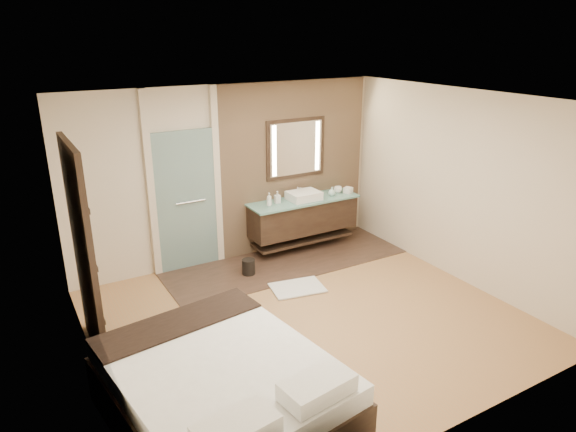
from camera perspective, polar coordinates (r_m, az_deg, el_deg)
floor at (r=6.58m, az=2.27°, el=-11.33°), size 5.00×5.00×0.00m
tile_strip at (r=8.06m, az=-0.20°, el=-5.09°), size 3.80×1.30×0.01m
stone_wall at (r=8.35m, az=0.68°, el=5.59°), size 2.60×0.08×2.70m
vanity at (r=8.34m, az=1.68°, el=0.02°), size 1.85×0.55×0.88m
mirror_unit at (r=8.24m, az=0.88°, el=7.53°), size 1.06×0.04×0.96m
frosted_door at (r=7.65m, az=-11.30°, el=2.26°), size 1.10×0.12×2.70m
shoji_partition at (r=5.81m, az=-21.72°, el=-3.87°), size 0.06×1.20×2.40m
bed at (r=4.91m, az=-7.29°, el=-18.88°), size 2.00×2.37×0.83m
bath_mat at (r=7.26m, az=1.05°, el=-7.97°), size 0.80×0.62×0.02m
waste_bin at (r=7.64m, az=-4.40°, el=-5.68°), size 0.26×0.26×0.24m
tissue_box at (r=8.60m, az=6.70°, el=2.86°), size 0.16×0.16×0.10m
soap_bottle_a at (r=7.90m, az=-2.11°, el=1.87°), size 0.10×0.10×0.21m
soap_bottle_b at (r=8.03m, az=-1.19°, el=2.11°), size 0.10×0.10×0.19m
soap_bottle_c at (r=8.42m, az=4.90°, el=2.75°), size 0.12×0.12×0.15m
cup at (r=8.61m, az=5.57°, el=2.94°), size 0.14×0.14×0.10m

